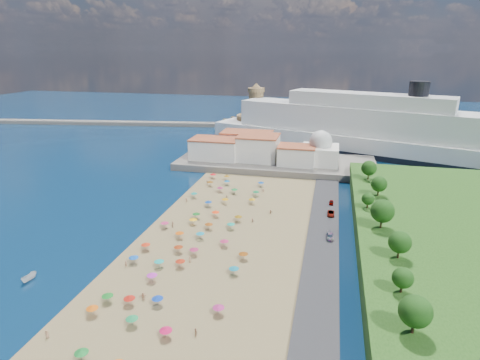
# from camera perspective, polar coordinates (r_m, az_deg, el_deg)

# --- Properties ---
(ground) EXTENTS (700.00, 700.00, 0.00)m
(ground) POSITION_cam_1_polar(r_m,az_deg,el_deg) (122.97, -4.48, -6.97)
(ground) COLOR #071938
(ground) RESTS_ON ground
(terrace) EXTENTS (90.00, 36.00, 3.00)m
(terrace) POSITION_cam_1_polar(r_m,az_deg,el_deg) (187.55, 5.10, 2.45)
(terrace) COLOR #59544C
(terrace) RESTS_ON ground
(jetty) EXTENTS (18.00, 70.00, 2.40)m
(jetty) POSITION_cam_1_polar(r_m,az_deg,el_deg) (224.74, 0.80, 5.09)
(jetty) COLOR #59544C
(jetty) RESTS_ON ground
(breakwater) EXTENTS (199.03, 34.77, 2.60)m
(breakwater) POSITION_cam_1_polar(r_m,az_deg,el_deg) (300.75, -16.02, 7.77)
(breakwater) COLOR #59544C
(breakwater) RESTS_ON ground
(waterfront_buildings) EXTENTS (57.00, 29.00, 11.00)m
(waterfront_buildings) POSITION_cam_1_polar(r_m,az_deg,el_deg) (188.69, 1.25, 4.62)
(waterfront_buildings) COLOR silver
(waterfront_buildings) RESTS_ON terrace
(domed_building) EXTENTS (16.00, 16.00, 15.00)m
(domed_building) POSITION_cam_1_polar(r_m,az_deg,el_deg) (182.18, 11.33, 4.12)
(domed_building) COLOR silver
(domed_building) RESTS_ON terrace
(fortress) EXTENTS (40.00, 40.00, 32.40)m
(fortress) POSITION_cam_1_polar(r_m,az_deg,el_deg) (252.42, 2.26, 7.81)
(fortress) COLOR #987B4C
(fortress) RESTS_ON ground
(cruise_ship) EXTENTS (171.68, 78.89, 37.72)m
(cruise_ship) POSITION_cam_1_polar(r_m,az_deg,el_deg) (217.65, 17.42, 6.51)
(cruise_ship) COLOR black
(cruise_ship) RESTS_ON ground
(beach_parasols) EXTENTS (31.23, 115.33, 2.20)m
(beach_parasols) POSITION_cam_1_polar(r_m,az_deg,el_deg) (112.55, -6.93, -8.35)
(beach_parasols) COLOR gray
(beach_parasols) RESTS_ON beach
(beachgoers) EXTENTS (33.09, 94.01, 1.87)m
(beachgoers) POSITION_cam_1_polar(r_m,az_deg,el_deg) (121.31, -5.59, -6.80)
(beachgoers) COLOR tan
(beachgoers) RESTS_ON beach
(moored_boats) EXTENTS (12.43, 27.37, 1.66)m
(moored_boats) POSITION_cam_1_polar(r_m,az_deg,el_deg) (99.40, -29.95, -15.65)
(moored_boats) COLOR white
(moored_boats) RESTS_ON ground
(parked_cars) EXTENTS (2.21, 31.59, 1.41)m
(parked_cars) POSITION_cam_1_polar(r_m,az_deg,el_deg) (128.64, 12.77, -5.55)
(parked_cars) COLOR gray
(parked_cars) RESTS_ON promenade
(hillside_trees) EXTENTS (9.72, 109.58, 8.04)m
(hillside_trees) POSITION_cam_1_polar(r_m,az_deg,el_deg) (106.77, 20.11, -6.14)
(hillside_trees) COLOR #382314
(hillside_trees) RESTS_ON hillside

